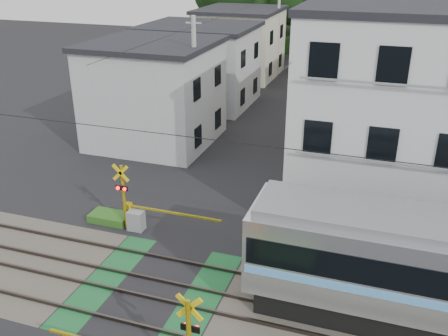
% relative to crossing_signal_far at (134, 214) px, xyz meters
% --- Properties ---
extents(ground, '(120.00, 120.00, 0.00)m').
position_rel_crossing_signal_far_xyz_m(ground, '(2.59, -3.65, -0.71)').
color(ground, black).
extents(track_bed, '(120.00, 120.00, 0.14)m').
position_rel_crossing_signal_far_xyz_m(track_bed, '(2.59, -3.65, -0.67)').
color(track_bed, '#47423A').
rests_on(track_bed, ground).
extents(crossing_signal_far, '(4.74, 0.65, 3.09)m').
position_rel_crossing_signal_far_xyz_m(crossing_signal_far, '(0.00, 0.00, 0.00)').
color(crossing_signal_far, yellow).
rests_on(crossing_signal_far, ground).
extents(apartment_block, '(10.20, 8.36, 9.30)m').
position_rel_crossing_signal_far_xyz_m(apartment_block, '(11.09, 5.84, 3.94)').
color(apartment_block, silver).
rests_on(apartment_block, ground).
extents(houses_row, '(22.07, 31.35, 6.80)m').
position_rel_crossing_signal_far_xyz_m(houses_row, '(2.84, 22.27, 2.53)').
color(houses_row, '#B4B7BA').
rests_on(houses_row, ground).
extents(catenary, '(60.00, 5.04, 7.00)m').
position_rel_crossing_signal_far_xyz_m(catenary, '(8.59, -3.62, 2.98)').
color(catenary, '#2D2D33').
rests_on(catenary, ground).
extents(utility_poles, '(7.90, 42.00, 8.00)m').
position_rel_crossing_signal_far_xyz_m(utility_poles, '(1.53, 19.35, 3.37)').
color(utility_poles, '#A5A5A0').
rests_on(utility_poles, ground).
extents(pedestrian, '(0.71, 0.61, 1.66)m').
position_rel_crossing_signal_far_xyz_m(pedestrian, '(4.02, 29.25, 0.12)').
color(pedestrian, '#2A2E35').
rests_on(pedestrian, ground).
extents(weed_patches, '(10.25, 8.80, 0.40)m').
position_rel_crossing_signal_far_xyz_m(weed_patches, '(4.34, -3.74, -0.53)').
color(weed_patches, '#2D5E1E').
rests_on(weed_patches, ground).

